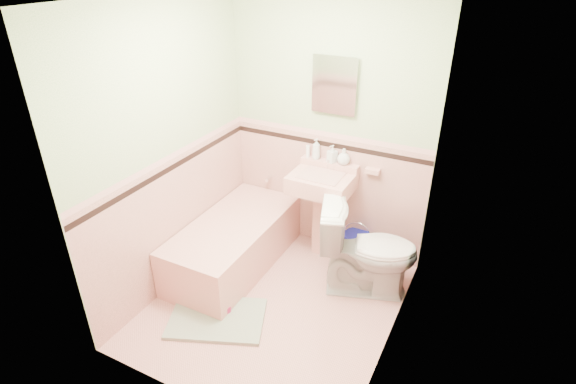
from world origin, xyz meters
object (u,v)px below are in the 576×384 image
at_px(bathtub, 234,245).
at_px(medicine_cabinet, 335,85).
at_px(soap_bottle_right, 344,157).
at_px(toilet, 368,250).
at_px(soap_bottle_left, 316,149).
at_px(bucket, 356,246).
at_px(sink, 321,216).
at_px(shoe, 223,308).
at_px(soap_bottle_mid, 332,154).

height_order(bathtub, medicine_cabinet, medicine_cabinet).
height_order(soap_bottle_right, toilet, soap_bottle_right).
distance_m(soap_bottle_left, bucket, 1.06).
bearing_deg(sink, soap_bottle_right, 52.83).
relative_size(bucket, shoe, 1.97).
relative_size(sink, soap_bottle_right, 5.84).
xyz_separation_m(sink, toilet, (0.59, -0.31, -0.02)).
xyz_separation_m(bathtub, bucket, (1.03, 0.65, -0.09)).
height_order(medicine_cabinet, shoe, medicine_cabinet).
bearing_deg(bucket, sink, -160.59).
distance_m(bathtub, bucket, 1.22).
distance_m(sink, toilet, 0.67).
bearing_deg(medicine_cabinet, sink, -90.00).
xyz_separation_m(soap_bottle_left, toilet, (0.74, -0.49, -0.64)).
distance_m(sink, soap_bottle_right, 0.63).
bearing_deg(shoe, toilet, 57.02).
distance_m(bathtub, toilet, 1.31).
xyz_separation_m(bathtub, soap_bottle_mid, (0.70, 0.71, 0.83)).
bearing_deg(soap_bottle_left, bathtub, -126.93).
xyz_separation_m(soap_bottle_mid, toilet, (0.57, -0.49, -0.62)).
height_order(soap_bottle_mid, toilet, soap_bottle_mid).
bearing_deg(shoe, soap_bottle_left, 95.51).
distance_m(soap_bottle_mid, toilet, 0.97).
distance_m(bathtub, sink, 0.89).
bearing_deg(sink, bucket, 19.41).
bearing_deg(soap_bottle_right, soap_bottle_left, 180.00).
height_order(bathtub, soap_bottle_right, soap_bottle_right).
relative_size(sink, soap_bottle_left, 4.46).
distance_m(soap_bottle_left, soap_bottle_right, 0.28).
bearing_deg(soap_bottle_left, toilet, -33.51).
relative_size(soap_bottle_left, bucket, 0.76).
bearing_deg(sink, soap_bottle_left, 129.11).
height_order(soap_bottle_right, shoe, soap_bottle_right).
xyz_separation_m(soap_bottle_right, toilet, (0.45, -0.49, -0.62)).
relative_size(soap_bottle_right, toilet, 0.18).
bearing_deg(soap_bottle_mid, bathtub, -134.58).
bearing_deg(soap_bottle_right, soap_bottle_mid, 180.00).
distance_m(soap_bottle_mid, bucket, 0.98).
distance_m(medicine_cabinet, toilet, 1.49).
height_order(bathtub, sink, sink).
relative_size(soap_bottle_right, bucket, 0.58).
distance_m(soap_bottle_right, toilet, 0.91).
relative_size(bathtub, soap_bottle_right, 9.66).
distance_m(medicine_cabinet, soap_bottle_mid, 0.65).
xyz_separation_m(medicine_cabinet, toilet, (0.59, -0.52, -1.27)).
relative_size(bathtub, medicine_cabinet, 3.41).
bearing_deg(toilet, shoe, 112.24).
bearing_deg(sink, bathtub, -142.07).
bearing_deg(soap_bottle_left, bucket, -6.52).
relative_size(medicine_cabinet, soap_bottle_right, 2.83).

